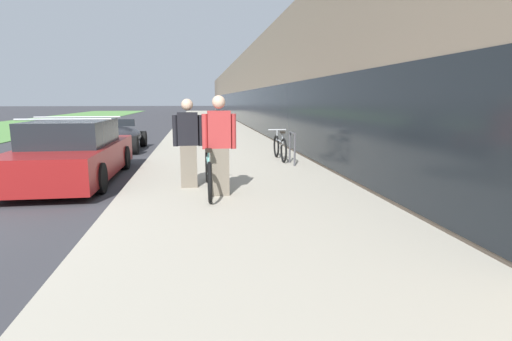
{
  "coord_description": "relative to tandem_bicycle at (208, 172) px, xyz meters",
  "views": [
    {
      "loc": [
        4.51,
        -5.5,
        1.79
      ],
      "look_at": [
        7.14,
        12.31,
        -1.42
      ],
      "focal_mm": 28.0,
      "sensor_mm": 36.0,
      "label": 1
    }
  ],
  "objects": [
    {
      "name": "lawn_strip",
      "position": [
        -12.04,
        23.23,
        -0.47
      ],
      "size": [
        7.74,
        70.0,
        0.03
      ],
      "color": "#5B9347",
      "rests_on": "ground"
    },
    {
      "name": "tandem_bicycle",
      "position": [
        0.0,
        0.0,
        0.0
      ],
      "size": [
        0.52,
        2.36,
        0.86
      ],
      "color": "black",
      "rests_on": "sidewalk_slab"
    },
    {
      "name": "storefront_facade",
      "position": [
        7.96,
        27.23,
        1.95
      ],
      "size": [
        10.01,
        70.0,
        4.88
      ],
      "color": "gray",
      "rests_on": "ground"
    },
    {
      "name": "bike_rack_hoop",
      "position": [
        2.26,
        2.83,
        0.14
      ],
      "size": [
        0.05,
        0.6,
        0.84
      ],
      "color": "#4C4C51",
      "rests_on": "sidewalk_slab"
    },
    {
      "name": "person_rider",
      "position": [
        0.2,
        -0.29,
        0.51
      ],
      "size": [
        0.6,
        0.23,
        1.75
      ],
      "color": "#756B5B",
      "rests_on": "sidewalk_slab"
    },
    {
      "name": "vintage_roadster_curbside",
      "position": [
        -3.01,
        7.41,
        -0.01
      ],
      "size": [
        1.75,
        3.94,
        1.08
      ],
      "color": "black",
      "rests_on": "ground"
    },
    {
      "name": "sidewalk_slab",
      "position": [
        0.65,
        19.23,
        -0.43
      ],
      "size": [
        4.55,
        70.0,
        0.11
      ],
      "color": "#B2AA99",
      "rests_on": "ground"
    },
    {
      "name": "parked_sedan_curbside",
      "position": [
        -2.9,
        1.99,
        0.14
      ],
      "size": [
        1.9,
        4.64,
        1.41
      ],
      "color": "maroon",
      "rests_on": "ground"
    },
    {
      "name": "cruiser_bike_nearest",
      "position": [
        2.11,
        3.67,
        -0.01
      ],
      "size": [
        0.52,
        1.67,
        0.83
      ],
      "color": "black",
      "rests_on": "sidewalk_slab"
    },
    {
      "name": "person_bystander",
      "position": [
        -0.36,
        0.46,
        0.48
      ],
      "size": [
        0.58,
        0.23,
        1.69
      ],
      "color": "#756B5B",
      "rests_on": "sidewalk_slab"
    }
  ]
}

